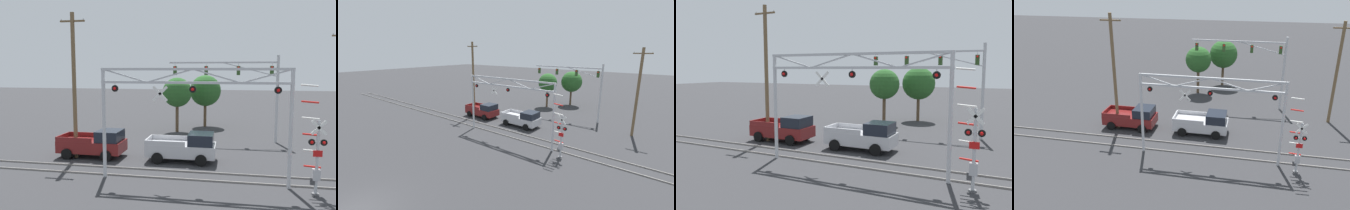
# 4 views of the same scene
# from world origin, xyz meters

# --- Properties ---
(rail_track_near) EXTENTS (80.00, 0.08, 0.10)m
(rail_track_near) POSITION_xyz_m (0.00, 14.85, 0.05)
(rail_track_near) COLOR gray
(rail_track_near) RESTS_ON ground_plane
(rail_track_far) EXTENTS (80.00, 0.08, 0.10)m
(rail_track_far) POSITION_xyz_m (0.00, 16.29, 0.05)
(rail_track_far) COLOR gray
(rail_track_far) RESTS_ON ground_plane
(crossing_gantry) EXTENTS (10.52, 0.26, 6.38)m
(crossing_gantry) POSITION_xyz_m (-0.02, 14.57, 4.53)
(crossing_gantry) COLOR #B7BABF
(crossing_gantry) RESTS_ON ground_plane
(crossing_signal_mast) EXTENTS (1.35, 0.35, 5.59)m
(crossing_signal_mast) POSITION_xyz_m (6.26, 13.84, 1.97)
(crossing_signal_mast) COLOR #B7BABF
(crossing_signal_mast) RESTS_ON ground_plane
(traffic_signal_span) EXTENTS (9.47, 0.39, 7.50)m
(traffic_signal_span) POSITION_xyz_m (3.56, 25.93, 5.20)
(traffic_signal_span) COLOR #B7BABF
(traffic_signal_span) RESTS_ON ground_plane
(pickup_truck_lead) EXTENTS (4.71, 2.36, 1.98)m
(pickup_truck_lead) POSITION_xyz_m (-0.98, 18.75, 0.96)
(pickup_truck_lead) COLOR #B7B7BC
(pickup_truck_lead) RESTS_ON ground_plane
(pickup_truck_following) EXTENTS (4.68, 2.36, 1.98)m
(pickup_truck_following) POSITION_xyz_m (-7.50, 18.68, 0.96)
(pickup_truck_following) COLOR maroon
(pickup_truck_following) RESTS_ON ground_plane
(utility_pole_left) EXTENTS (1.80, 0.28, 10.22)m
(utility_pole_left) POSITION_xyz_m (-8.79, 18.23, 5.26)
(utility_pole_left) COLOR brown
(utility_pole_left) RESTS_ON ground_plane
(utility_pole_right) EXTENTS (1.80, 0.28, 9.41)m
(utility_pole_right) POSITION_xyz_m (10.29, 23.51, 4.85)
(utility_pole_right) COLOR brown
(utility_pole_right) RESTS_ON ground_plane
(background_tree_beyond_span) EXTENTS (3.41, 3.41, 5.69)m
(background_tree_beyond_span) POSITION_xyz_m (-0.69, 32.98, 3.97)
(background_tree_beyond_span) COLOR brown
(background_tree_beyond_span) RESTS_ON ground_plane
(background_tree_far_left_verge) EXTENTS (2.97, 2.97, 5.50)m
(background_tree_far_left_verge) POSITION_xyz_m (-3.25, 29.39, 3.98)
(background_tree_far_left_verge) COLOR brown
(background_tree_far_left_verge) RESTS_ON ground_plane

